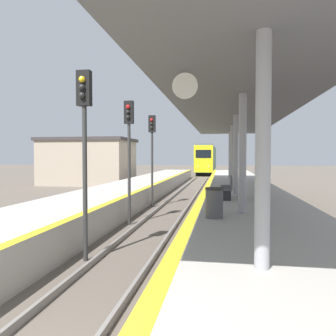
{
  "coord_description": "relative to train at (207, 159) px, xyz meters",
  "views": [
    {
      "loc": [
        2.47,
        -2.3,
        2.72
      ],
      "look_at": [
        -0.5,
        15.72,
        2.08
      ],
      "focal_mm": 35.0,
      "sensor_mm": 36.0,
      "label": 1
    }
  ],
  "objects": [
    {
      "name": "signal_near",
      "position": [
        -1.03,
        -46.77,
        1.11
      ],
      "size": [
        0.36,
        0.31,
        4.92
      ],
      "color": "#2D2D2D",
      "rests_on": "ground"
    },
    {
      "name": "train",
      "position": [
        0.0,
        0.0,
        0.0
      ],
      "size": [
        2.62,
        21.08,
        4.54
      ],
      "color": "black",
      "rests_on": "ground"
    },
    {
      "name": "trash_bin",
      "position": [
        2.27,
        -45.6,
        -0.87
      ],
      "size": [
        0.51,
        0.51,
        0.84
      ],
      "color": "#4C4C51",
      "rests_on": "platform_right"
    },
    {
      "name": "signal_far",
      "position": [
        -1.23,
        -37.58,
        1.11
      ],
      "size": [
        0.36,
        0.31,
        4.92
      ],
      "color": "#2D2D2D",
      "rests_on": "ground"
    },
    {
      "name": "station_canopy",
      "position": [
        3.08,
        -39.72,
        2.32
      ],
      "size": [
        4.69,
        24.81,
        3.79
      ],
      "color": "#99999E",
      "rests_on": "platform_right"
    },
    {
      "name": "station_building",
      "position": [
        -10.48,
        -24.25,
        -0.05
      ],
      "size": [
        8.51,
        6.17,
        4.5
      ],
      "color": "tan",
      "rests_on": "ground"
    },
    {
      "name": "signal_mid",
      "position": [
        -1.18,
        -42.17,
        1.11
      ],
      "size": [
        0.36,
        0.31,
        4.92
      ],
      "color": "#2D2D2D",
      "rests_on": "ground"
    },
    {
      "name": "bench",
      "position": [
        2.72,
        -41.26,
        -0.81
      ],
      "size": [
        0.44,
        1.71,
        0.92
      ],
      "color": "#4C4C51",
      "rests_on": "platform_right"
    }
  ]
}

